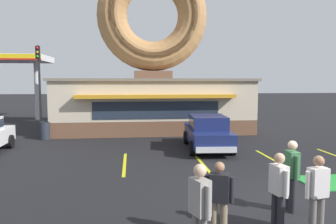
# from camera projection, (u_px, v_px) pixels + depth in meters

# --- Properties ---
(ground_plane) EXTENTS (160.00, 160.00, 0.00)m
(ground_plane) POSITION_uv_depth(u_px,v_px,m) (291.00, 209.00, 8.19)
(ground_plane) COLOR black
(donut_shop_building) EXTENTS (12.30, 6.75, 10.96)m
(donut_shop_building) POSITION_uv_depth(u_px,v_px,m) (153.00, 73.00, 21.36)
(donut_shop_building) COLOR brown
(donut_shop_building) RESTS_ON ground
(mini_donut_near_right) EXTENTS (0.13, 0.13, 0.04)m
(mini_donut_near_right) POSITION_uv_depth(u_px,v_px,m) (328.00, 187.00, 9.73)
(mini_donut_near_right) COLOR #A5724C
(mini_donut_near_right) RESTS_ON putting_mat
(car_navy) EXTENTS (2.21, 4.66, 1.60)m
(car_navy) POSITION_uv_depth(u_px,v_px,m) (208.00, 131.00, 15.36)
(car_navy) COLOR navy
(car_navy) RESTS_ON ground
(pedestrian_blue_sweater_man) EXTENTS (0.56, 0.36, 1.59)m
(pedestrian_blue_sweater_man) POSITION_uv_depth(u_px,v_px,m) (219.00, 197.00, 6.52)
(pedestrian_blue_sweater_man) COLOR #7F7056
(pedestrian_blue_sweater_man) RESTS_ON ground
(pedestrian_hooded_kid) EXTENTS (0.58, 0.31, 1.68)m
(pedestrian_hooded_kid) POSITION_uv_depth(u_px,v_px,m) (317.00, 192.00, 6.68)
(pedestrian_hooded_kid) COLOR slate
(pedestrian_hooded_kid) RESTS_ON ground
(pedestrian_leather_jacket_man) EXTENTS (0.37, 0.56, 1.76)m
(pedestrian_leather_jacket_man) POSITION_uv_depth(u_px,v_px,m) (200.00, 208.00, 5.69)
(pedestrian_leather_jacket_man) COLOR slate
(pedestrian_leather_jacket_man) RESTS_ON ground
(pedestrian_beanie_man) EXTENTS (0.24, 0.60, 1.75)m
(pedestrian_beanie_man) POSITION_uv_depth(u_px,v_px,m) (292.00, 172.00, 7.95)
(pedestrian_beanie_man) COLOR #232328
(pedestrian_beanie_man) RESTS_ON ground
(pedestrian_crossing_woman) EXTENTS (0.30, 0.59, 1.70)m
(pedestrian_crossing_woman) POSITION_uv_depth(u_px,v_px,m) (279.00, 189.00, 6.83)
(pedestrian_crossing_woman) COLOR #232328
(pedestrian_crossing_woman) RESTS_ON ground
(trash_bin) EXTENTS (0.57, 0.57, 0.97)m
(trash_bin) POSITION_uv_depth(u_px,v_px,m) (45.00, 130.00, 17.98)
(trash_bin) COLOR #232833
(trash_bin) RESTS_ON ground
(traffic_light_pole) EXTENTS (0.28, 0.47, 5.80)m
(traffic_light_pole) POSITION_uv_depth(u_px,v_px,m) (39.00, 74.00, 23.51)
(traffic_light_pole) COLOR #595B60
(traffic_light_pole) RESTS_ON ground
(parking_stripe_far_left) EXTENTS (0.12, 3.60, 0.01)m
(parking_stripe_far_left) POSITION_uv_depth(u_px,v_px,m) (125.00, 164.00, 12.67)
(parking_stripe_far_left) COLOR yellow
(parking_stripe_far_left) RESTS_ON ground
(parking_stripe_left) EXTENTS (0.12, 3.60, 0.01)m
(parking_stripe_left) POSITION_uv_depth(u_px,v_px,m) (201.00, 162.00, 13.00)
(parking_stripe_left) COLOR yellow
(parking_stripe_left) RESTS_ON ground
(parking_stripe_mid_left) EXTENTS (0.12, 3.60, 0.01)m
(parking_stripe_mid_left) POSITION_uv_depth(u_px,v_px,m) (273.00, 160.00, 13.33)
(parking_stripe_mid_left) COLOR yellow
(parking_stripe_mid_left) RESTS_ON ground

